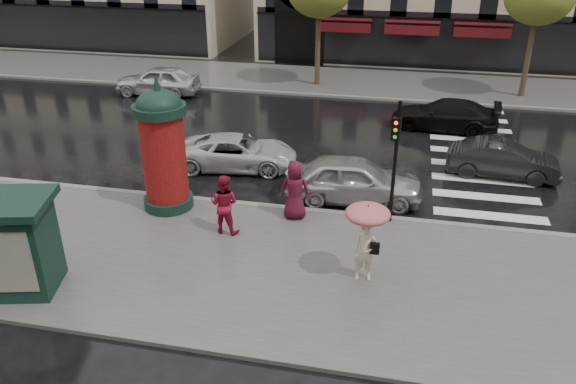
% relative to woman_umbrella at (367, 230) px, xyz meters
% --- Properties ---
extents(ground, '(160.00, 160.00, 0.00)m').
position_rel_woman_umbrella_xyz_m(ground, '(-2.28, 0.50, -1.58)').
color(ground, black).
rests_on(ground, ground).
extents(near_sidewalk, '(90.00, 7.00, 0.12)m').
position_rel_woman_umbrella_xyz_m(near_sidewalk, '(-2.28, 0.00, -1.52)').
color(near_sidewalk, '#474744').
rests_on(near_sidewalk, ground).
extents(far_sidewalk, '(90.00, 6.00, 0.12)m').
position_rel_woman_umbrella_xyz_m(far_sidewalk, '(-2.28, 19.50, -1.52)').
color(far_sidewalk, '#474744').
rests_on(far_sidewalk, ground).
extents(near_kerb, '(90.00, 0.25, 0.14)m').
position_rel_woman_umbrella_xyz_m(near_kerb, '(-2.28, 3.50, -1.51)').
color(near_kerb, slate).
rests_on(near_kerb, ground).
extents(far_kerb, '(90.00, 0.25, 0.14)m').
position_rel_woman_umbrella_xyz_m(far_kerb, '(-2.28, 16.50, -1.51)').
color(far_kerb, slate).
rests_on(far_kerb, ground).
extents(zebra_crossing, '(3.60, 11.75, 0.01)m').
position_rel_woman_umbrella_xyz_m(zebra_crossing, '(3.72, 10.10, -1.58)').
color(zebra_crossing, silver).
rests_on(zebra_crossing, ground).
extents(woman_umbrella, '(1.15, 1.15, 2.22)m').
position_rel_woman_umbrella_xyz_m(woman_umbrella, '(0.00, 0.00, 0.00)').
color(woman_umbrella, beige).
rests_on(woman_umbrella, near_sidewalk).
extents(woman_red, '(0.98, 0.81, 1.86)m').
position_rel_woman_umbrella_xyz_m(woman_red, '(-4.33, 1.60, -0.53)').
color(woman_red, maroon).
rests_on(woman_red, near_sidewalk).
extents(man_burgundy, '(1.00, 0.73, 1.89)m').
position_rel_woman_umbrella_xyz_m(man_burgundy, '(-2.44, 2.90, -0.52)').
color(man_burgundy, '#4D0F1F').
rests_on(man_burgundy, near_sidewalk).
extents(morris_column, '(1.65, 1.65, 4.44)m').
position_rel_woman_umbrella_xyz_m(morris_column, '(-6.66, 2.80, 0.67)').
color(morris_column, black).
rests_on(morris_column, near_sidewalk).
extents(traffic_light, '(0.28, 0.38, 3.90)m').
position_rel_woman_umbrella_xyz_m(traffic_light, '(0.51, 3.23, 0.90)').
color(traffic_light, black).
rests_on(traffic_light, near_sidewalk).
extents(newsstand, '(2.47, 2.23, 2.54)m').
position_rel_woman_umbrella_xyz_m(newsstand, '(-8.55, -2.22, -0.16)').
color(newsstand, black).
rests_on(newsstand, near_sidewalk).
extents(car_silver, '(4.72, 2.19, 1.57)m').
position_rel_woman_umbrella_xyz_m(car_silver, '(-0.77, 4.70, -0.80)').
color(car_silver, '#B2B1B6').
rests_on(car_silver, ground).
extents(car_darkgrey, '(4.11, 1.71, 1.32)m').
position_rel_woman_umbrella_xyz_m(car_darkgrey, '(4.41, 7.83, -0.92)').
color(car_darkgrey, black).
rests_on(car_darkgrey, ground).
extents(car_white, '(4.79, 2.66, 1.27)m').
position_rel_woman_umbrella_xyz_m(car_white, '(-5.42, 6.56, -0.95)').
color(car_white, silver).
rests_on(car_white, ground).
extents(car_black, '(4.87, 2.41, 1.36)m').
position_rel_woman_umbrella_xyz_m(car_black, '(2.50, 12.64, -0.90)').
color(car_black, black).
rests_on(car_black, ground).
extents(car_far_silver, '(4.61, 2.08, 1.54)m').
position_rel_woman_umbrella_xyz_m(car_far_silver, '(-12.39, 15.07, -0.81)').
color(car_far_silver, silver).
rests_on(car_far_silver, ground).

